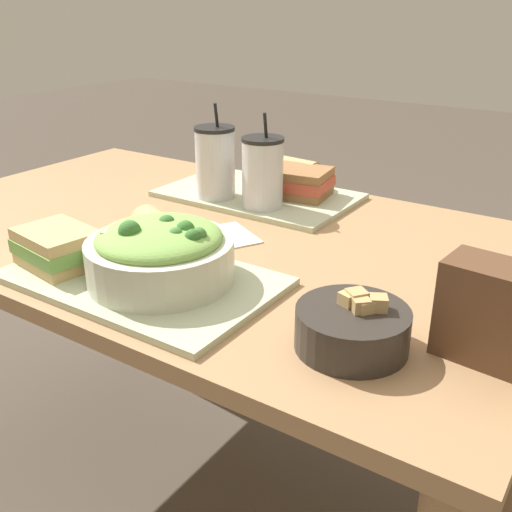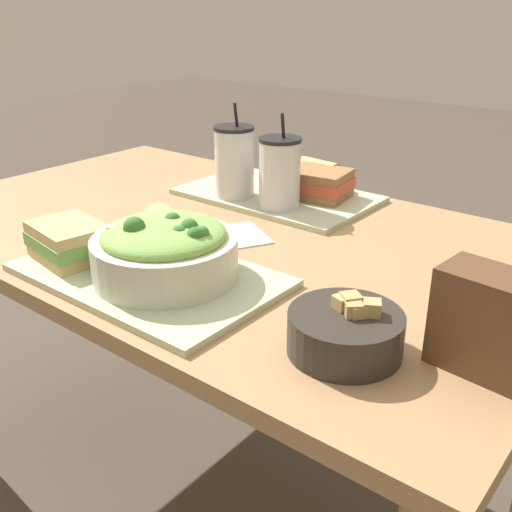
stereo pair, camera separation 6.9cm
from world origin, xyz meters
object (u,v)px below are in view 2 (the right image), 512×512
Objects in this scene: salad_bowl at (165,249)px; baguette_near at (171,231)px; drink_cup_dark at (234,164)px; sandwich_far at (318,184)px; chip_bag at (492,324)px; baguette_far at (319,174)px; soup_bowl at (346,331)px; drink_cup_red at (280,175)px; napkin_folded at (240,235)px; sandwich_near at (69,241)px.

salad_bowl is 0.12m from baguette_near.
baguette_near is at bearing -70.10° from drink_cup_dark.
sandwich_far is 1.06× the size of chip_bag.
drink_cup_dark reaches higher than baguette_far.
soup_bowl is 0.18m from chip_bag.
chip_bag is at bearing -29.81° from drink_cup_red.
salad_bowl is at bearing -80.32° from napkin_folded.
drink_cup_dark is (-0.16, -0.11, 0.04)m from sandwich_far.
salad_bowl is 1.52× the size of baguette_near.
sandwich_near is 0.47m from drink_cup_red.
soup_bowl reaches higher than sandwich_near.
drink_cup_dark is (-0.11, 0.31, 0.04)m from baguette_near.
sandwich_near is 1.00× the size of sandwich_far.
baguette_near is at bearing -106.09° from napkin_folded.
baguette_near is (-0.08, 0.09, -0.02)m from salad_bowl.
baguette_far is 0.78× the size of chip_bag.
sandwich_far is at bearing 75.87° from drink_cup_red.
drink_cup_dark is (-0.12, -0.18, 0.04)m from baguette_far.
baguette_near is 0.58m from chip_bag.
sandwich_near is 1.06× the size of chip_bag.
sandwich_near is at bearing -116.91° from napkin_folded.
drink_cup_dark reaches higher than sandwich_near.
baguette_near is at bearing 131.95° from salad_bowl.
baguette_near is 1.03× the size of sandwich_far.
sandwich_far is (-0.38, 0.51, 0.01)m from soup_bowl.
drink_cup_red reaches higher than chip_bag.
drink_cup_dark is 0.77m from chip_bag.
soup_bowl and baguette_near have the same top height.
soup_bowl is 0.72× the size of drink_cup_dark.
sandwich_near is 0.18m from baguette_near.
drink_cup_red is at bearing 155.72° from chip_bag.
soup_bowl is 0.75× the size of drink_cup_red.
sandwich_far is (-0.04, 0.51, -0.02)m from salad_bowl.
drink_cup_dark reaches higher than salad_bowl.
drink_cup_red reaches higher than soup_bowl.
sandwich_near is 0.58m from sandwich_far.
soup_bowl is at bearing -44.62° from drink_cup_red.
baguette_near is at bearing 168.10° from soup_bowl.
sandwich_near is at bearing -104.83° from drink_cup_red.
chip_bag reaches higher than sandwich_near.
sandwich_far is at bearing 89.71° from napkin_folded.
salad_bowl is at bearing -64.15° from drink_cup_dark.
baguette_near is at bearing -103.90° from sandwich_far.
drink_cup_red is at bearing -0.00° from drink_cup_dark.
salad_bowl is 1.57× the size of sandwich_near.
baguette_far is (-0.04, 0.07, 0.00)m from sandwich_far.
soup_bowl is 0.53m from sandwich_near.
sandwich_near and sandwich_far have the same top height.
sandwich_near is at bearing 169.58° from baguette_near.
baguette_near is at bearing 62.78° from sandwich_near.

